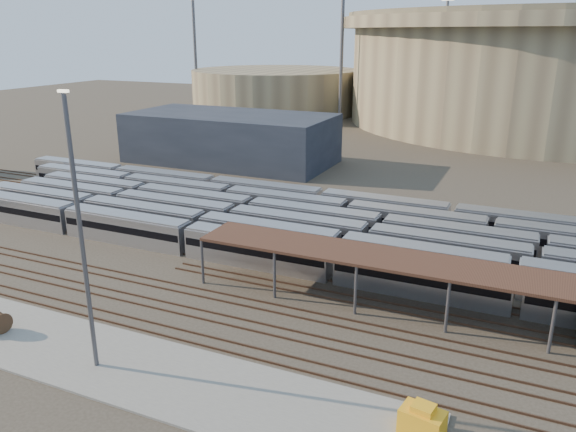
# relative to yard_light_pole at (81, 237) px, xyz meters

# --- Properties ---
(ground) EXTENTS (420.00, 420.00, 0.00)m
(ground) POSITION_rel_yard_light_pole_xyz_m (7.26, 15.97, -11.25)
(ground) COLOR #383026
(ground) RESTS_ON ground
(apron) EXTENTS (50.00, 9.00, 0.20)m
(apron) POSITION_rel_yard_light_pole_xyz_m (2.26, 0.97, -11.15)
(apron) COLOR gray
(apron) RESTS_ON ground
(subway_trains) EXTENTS (123.32, 23.90, 3.60)m
(subway_trains) POSITION_rel_yard_light_pole_xyz_m (10.02, 34.47, -9.45)
(subway_trains) COLOR silver
(subway_trains) RESTS_ON ground
(inspection_shed) EXTENTS (60.30, 6.00, 5.30)m
(inspection_shed) POSITION_rel_yard_light_pole_xyz_m (29.26, 19.97, -6.27)
(inspection_shed) COLOR #515055
(inspection_shed) RESTS_ON ground
(empty_tracks) EXTENTS (170.00, 9.62, 0.18)m
(empty_tracks) POSITION_rel_yard_light_pole_xyz_m (7.26, 10.97, -11.16)
(empty_tracks) COLOR #4C3323
(empty_tracks) RESTS_ON ground
(stadium) EXTENTS (124.00, 124.00, 32.50)m
(stadium) POSITION_rel_yard_light_pole_xyz_m (32.26, 155.97, 5.22)
(stadium) COLOR gray
(stadium) RESTS_ON ground
(secondary_arena) EXTENTS (56.00, 56.00, 14.00)m
(secondary_arena) POSITION_rel_yard_light_pole_xyz_m (-52.74, 145.97, -4.25)
(secondary_arena) COLOR gray
(secondary_arena) RESTS_ON ground
(service_building) EXTENTS (42.00, 20.00, 10.00)m
(service_building) POSITION_rel_yard_light_pole_xyz_m (-27.74, 70.97, -6.25)
(service_building) COLOR #1E232D
(service_building) RESTS_ON ground
(floodlight_0) EXTENTS (4.00, 1.00, 38.40)m
(floodlight_0) POSITION_rel_yard_light_pole_xyz_m (-22.74, 125.97, 9.39)
(floodlight_0) COLOR #515055
(floodlight_0) RESTS_ON ground
(floodlight_1) EXTENTS (4.00, 1.00, 38.40)m
(floodlight_1) POSITION_rel_yard_light_pole_xyz_m (-77.74, 135.97, 9.39)
(floodlight_1) COLOR #515055
(floodlight_1) RESTS_ON ground
(floodlight_3) EXTENTS (4.00, 1.00, 38.40)m
(floodlight_3) POSITION_rel_yard_light_pole_xyz_m (-2.74, 175.97, 9.39)
(floodlight_3) COLOR #515055
(floodlight_3) RESTS_ON ground
(yard_light_pole) EXTENTS (0.81, 0.36, 21.94)m
(yard_light_pole) POSITION_rel_yard_light_pole_xyz_m (0.00, 0.00, 0.00)
(yard_light_pole) COLOR #515055
(yard_light_pole) RESTS_ON apron
(yellow_equipment) EXTENTS (3.17, 2.31, 1.81)m
(yellow_equipment) POSITION_rel_yard_light_pole_xyz_m (25.76, 2.52, -10.15)
(yellow_equipment) COLOR orange
(yellow_equipment) RESTS_ON apron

